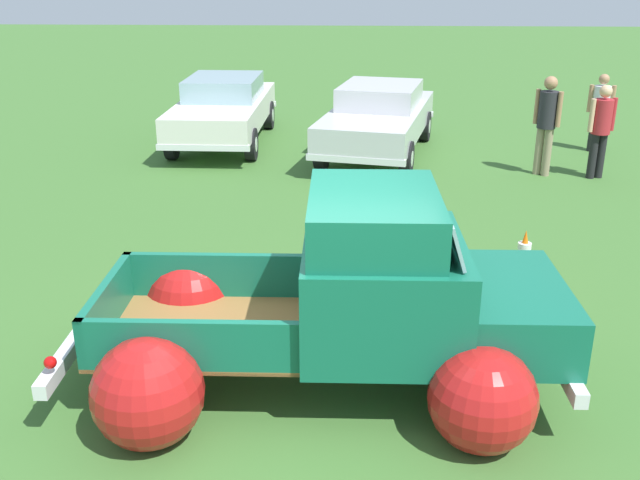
% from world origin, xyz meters
% --- Properties ---
extents(ground_plane, '(80.00, 80.00, 0.00)m').
position_xyz_m(ground_plane, '(0.00, 0.00, 0.00)').
color(ground_plane, '#3D6B2D').
extents(vintage_pickup_truck, '(4.65, 2.81, 1.96)m').
position_xyz_m(vintage_pickup_truck, '(0.39, 0.01, 0.76)').
color(vintage_pickup_truck, black).
rests_on(vintage_pickup_truck, ground).
extents(show_car_0, '(1.88, 4.64, 1.43)m').
position_xyz_m(show_car_0, '(-2.47, 9.69, 0.78)').
color(show_car_0, black).
rests_on(show_car_0, ground).
extents(show_car_1, '(2.75, 4.83, 1.43)m').
position_xyz_m(show_car_1, '(0.90, 8.82, 0.78)').
color(show_car_1, black).
rests_on(show_car_1, ground).
extents(spectator_0, '(0.48, 0.48, 1.85)m').
position_xyz_m(spectator_0, '(3.96, 7.36, 1.07)').
color(spectator_0, gray).
rests_on(spectator_0, ground).
extents(spectator_1, '(0.54, 0.40, 1.63)m').
position_xyz_m(spectator_1, '(5.55, 9.22, 0.92)').
color(spectator_1, black).
rests_on(spectator_1, ground).
extents(spectator_2, '(0.53, 0.42, 1.73)m').
position_xyz_m(spectator_2, '(4.92, 7.19, 0.99)').
color(spectator_2, black).
rests_on(spectator_2, ground).
extents(lane_cone_0, '(0.36, 0.36, 0.63)m').
position_xyz_m(lane_cone_0, '(1.43, 2.10, 0.31)').
color(lane_cone_0, black).
rests_on(lane_cone_0, ground).
extents(lane_cone_1, '(0.36, 0.36, 0.63)m').
position_xyz_m(lane_cone_1, '(2.58, 2.60, 0.31)').
color(lane_cone_1, black).
rests_on(lane_cone_1, ground).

